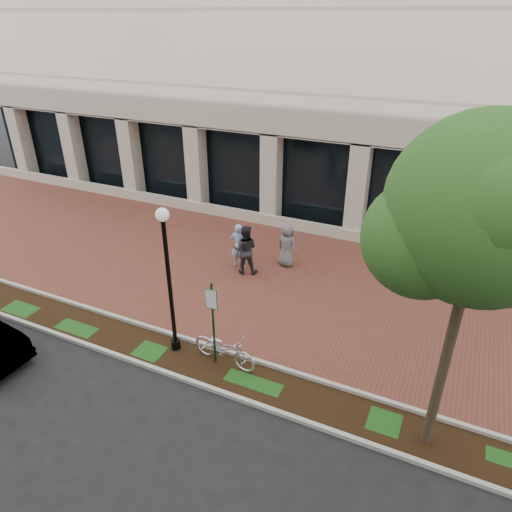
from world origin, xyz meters
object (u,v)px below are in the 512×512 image
at_px(pedestrian_mid, 245,250).
at_px(pedestrian_right, 287,245).
at_px(pedestrian_left, 239,246).
at_px(street_tree, 484,222).
at_px(parking_sign, 213,315).
at_px(locked_bicycle, 225,348).
at_px(lamppost, 169,275).

bearing_deg(pedestrian_mid, pedestrian_right, -154.29).
bearing_deg(pedestrian_left, street_tree, 136.36).
xyz_separation_m(parking_sign, street_tree, (5.83, -0.28, 3.91)).
bearing_deg(locked_bicycle, pedestrian_mid, 25.30).
bearing_deg(pedestrian_left, locked_bicycle, 104.96).
bearing_deg(locked_bicycle, street_tree, -88.58).
distance_m(street_tree, pedestrian_mid, 10.15).
xyz_separation_m(street_tree, locked_bicycle, (-5.58, 0.40, -5.06)).
bearing_deg(pedestrian_left, pedestrian_right, -159.50).
xyz_separation_m(parking_sign, locked_bicycle, (0.26, 0.12, -1.14)).
height_order(parking_sign, street_tree, street_tree).
bearing_deg(lamppost, pedestrian_left, 96.00).
height_order(lamppost, pedestrian_mid, lamppost).
bearing_deg(street_tree, lamppost, 177.25).
relative_size(lamppost, pedestrian_left, 2.48).
relative_size(parking_sign, pedestrian_mid, 1.36).
xyz_separation_m(street_tree, pedestrian_left, (-7.76, 5.61, -4.68)).
xyz_separation_m(lamppost, locked_bicycle, (1.63, 0.06, -2.01)).
relative_size(lamppost, street_tree, 0.60).
bearing_deg(pedestrian_left, pedestrian_mid, 135.40).
bearing_deg(locked_bicycle, pedestrian_left, 28.26).
bearing_deg(pedestrian_right, pedestrian_left, 44.87).
bearing_deg(lamppost, locked_bicycle, 2.02).
bearing_deg(pedestrian_right, street_tree, 149.88).
height_order(parking_sign, lamppost, lamppost).
xyz_separation_m(lamppost, pedestrian_mid, (-0.13, 4.95, -1.56)).
bearing_deg(parking_sign, pedestrian_mid, 98.25).
relative_size(parking_sign, pedestrian_right, 1.52).
distance_m(lamppost, pedestrian_mid, 5.19).
bearing_deg(street_tree, locked_bicycle, 175.87).
bearing_deg(lamppost, street_tree, -2.75).
distance_m(lamppost, pedestrian_right, 6.46).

